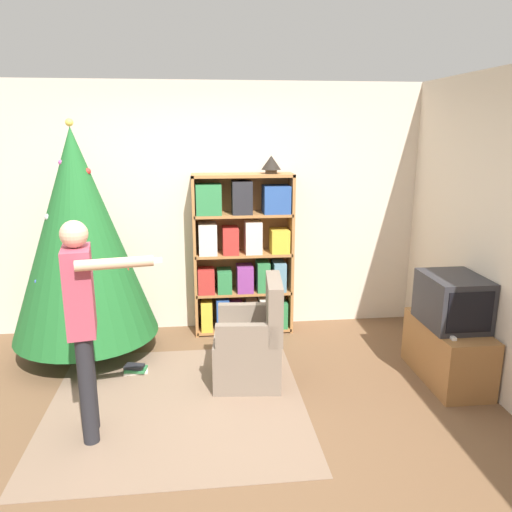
{
  "coord_description": "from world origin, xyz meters",
  "views": [
    {
      "loc": [
        -0.02,
        -3.35,
        2.13
      ],
      "look_at": [
        0.46,
        0.85,
        1.05
      ],
      "focal_mm": 35.0,
      "sensor_mm": 36.0,
      "label": 1
    }
  ],
  "objects_px": {
    "christmas_tree": "(79,235)",
    "armchair": "(252,346)",
    "television": "(453,301)",
    "table_lamp": "(271,163)",
    "standing_person": "(83,314)",
    "bookshelf": "(243,258)"
  },
  "relations": [
    {
      "from": "christmas_tree",
      "to": "armchair",
      "type": "distance_m",
      "value": 1.88
    },
    {
      "from": "television",
      "to": "table_lamp",
      "type": "height_order",
      "value": "table_lamp"
    },
    {
      "from": "television",
      "to": "standing_person",
      "type": "relative_size",
      "value": 0.37
    },
    {
      "from": "bookshelf",
      "to": "armchair",
      "type": "distance_m",
      "value": 1.22
    },
    {
      "from": "standing_person",
      "to": "armchair",
      "type": "bearing_deg",
      "value": 108.64
    },
    {
      "from": "christmas_tree",
      "to": "table_lamp",
      "type": "bearing_deg",
      "value": 12.98
    },
    {
      "from": "bookshelf",
      "to": "standing_person",
      "type": "height_order",
      "value": "bookshelf"
    },
    {
      "from": "armchair",
      "to": "bookshelf",
      "type": "bearing_deg",
      "value": -175.84
    },
    {
      "from": "television",
      "to": "armchair",
      "type": "height_order",
      "value": "television"
    },
    {
      "from": "armchair",
      "to": "table_lamp",
      "type": "xyz_separation_m",
      "value": [
        0.32,
        1.13,
        1.47
      ]
    },
    {
      "from": "armchair",
      "to": "television",
      "type": "bearing_deg",
      "value": 89.91
    },
    {
      "from": "television",
      "to": "christmas_tree",
      "type": "height_order",
      "value": "christmas_tree"
    },
    {
      "from": "armchair",
      "to": "christmas_tree",
      "type": "bearing_deg",
      "value": -109.72
    },
    {
      "from": "television",
      "to": "table_lamp",
      "type": "bearing_deg",
      "value": 136.73
    },
    {
      "from": "standing_person",
      "to": "table_lamp",
      "type": "xyz_separation_m",
      "value": [
        1.53,
        1.79,
        0.87
      ]
    },
    {
      "from": "christmas_tree",
      "to": "table_lamp",
      "type": "height_order",
      "value": "christmas_tree"
    },
    {
      "from": "christmas_tree",
      "to": "table_lamp",
      "type": "xyz_separation_m",
      "value": [
        1.84,
        0.42,
        0.61
      ]
    },
    {
      "from": "table_lamp",
      "to": "standing_person",
      "type": "bearing_deg",
      "value": -130.6
    },
    {
      "from": "television",
      "to": "christmas_tree",
      "type": "relative_size",
      "value": 0.26
    },
    {
      "from": "television",
      "to": "armchair",
      "type": "distance_m",
      "value": 1.74
    },
    {
      "from": "standing_person",
      "to": "television",
      "type": "bearing_deg",
      "value": 89.96
    },
    {
      "from": "television",
      "to": "christmas_tree",
      "type": "xyz_separation_m",
      "value": [
        -3.21,
        0.87,
        0.46
      ]
    }
  ]
}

